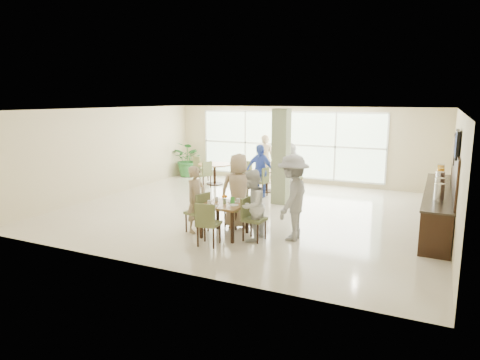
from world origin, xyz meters
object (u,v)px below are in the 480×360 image
at_px(main_table, 225,208).
at_px(round_table_right, 267,175).
at_px(adult_b, 289,168).
at_px(adult_a, 260,171).
at_px(teen_right, 252,205).
at_px(buffet_counter, 439,205).
at_px(teen_left, 196,199).
at_px(potted_plant, 189,159).
at_px(teen_far, 239,191).
at_px(teen_standing, 293,197).
at_px(round_table_left, 215,168).
at_px(adult_standing, 265,159).

height_order(main_table, round_table_right, same).
height_order(round_table_right, adult_b, adult_b).
bearing_deg(adult_a, teen_right, -57.86).
bearing_deg(round_table_right, main_table, -79.37).
height_order(buffet_counter, teen_left, buffet_counter).
bearing_deg(potted_plant, adult_b, -14.84).
bearing_deg(adult_b, potted_plant, -96.82).
bearing_deg(potted_plant, teen_far, -48.41).
relative_size(main_table, potted_plant, 0.67).
xyz_separation_m(main_table, potted_plant, (-4.75, 6.08, 0.04)).
bearing_deg(main_table, buffet_counter, 32.38).
height_order(teen_standing, adult_b, teen_standing).
height_order(buffet_counter, teen_right, buffet_counter).
relative_size(teen_right, teen_standing, 0.83).
xyz_separation_m(main_table, round_table_right, (-0.90, 4.81, -0.10)).
relative_size(buffet_counter, teen_far, 2.59).
bearing_deg(teen_standing, adult_b, -160.97).
bearing_deg(main_table, teen_left, -179.88).
xyz_separation_m(potted_plant, adult_b, (4.61, -1.22, 0.15)).
xyz_separation_m(main_table, buffet_counter, (4.38, 2.78, -0.10)).
bearing_deg(adult_a, teen_left, -77.31).
distance_m(buffet_counter, teen_right, 4.64).
relative_size(teen_left, teen_right, 0.99).
bearing_deg(teen_standing, adult_a, -148.20).
bearing_deg(round_table_left, adult_standing, 30.61).
relative_size(teen_standing, adult_a, 1.13).
relative_size(main_table, teen_far, 0.51).
relative_size(teen_far, teen_standing, 0.95).
bearing_deg(teen_standing, adult_standing, -153.24).
height_order(round_table_left, round_table_right, same).
distance_m(teen_far, adult_standing, 5.57).
xyz_separation_m(teen_left, adult_a, (-0.06, 3.98, 0.06)).
distance_m(round_table_left, teen_left, 5.66).
bearing_deg(adult_b, adult_standing, -124.12).
distance_m(round_table_right, adult_standing, 1.45).
bearing_deg(adult_b, buffet_counter, 73.22).
height_order(adult_a, adult_b, same).
relative_size(teen_standing, adult_standing, 1.05).
bearing_deg(adult_a, buffet_counter, -1.31).
relative_size(buffet_counter, potted_plant, 3.40).
bearing_deg(teen_left, round_table_left, 35.11).
height_order(teen_left, teen_standing, teen_standing).
bearing_deg(teen_left, round_table_right, 12.64).
bearing_deg(main_table, teen_far, 89.11).
bearing_deg(round_table_right, teen_far, -77.39).
distance_m(teen_right, adult_b, 4.94).
distance_m(main_table, adult_b, 4.87).
height_order(round_table_right, teen_far, teen_far).
relative_size(teen_far, adult_a, 1.08).
distance_m(teen_left, adult_a, 3.98).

